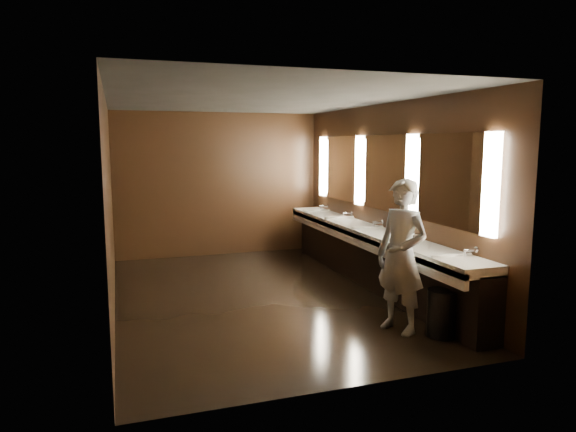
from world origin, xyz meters
The scene contains 10 objects.
floor centered at (0.00, 0.00, 0.00)m, with size 6.00×6.00×0.00m, color black.
ceiling centered at (0.00, 0.00, 2.80)m, with size 4.00×6.00×0.02m, color #2D2D2B.
wall_back centered at (0.00, 3.00, 1.40)m, with size 4.00×0.02×2.80m, color black.
wall_front centered at (0.00, -3.00, 1.40)m, with size 4.00×0.02×2.80m, color black.
wall_left centered at (-2.00, 0.00, 1.40)m, with size 0.02×6.00×2.80m, color black.
wall_right centered at (2.00, 0.00, 1.40)m, with size 0.02×6.00×2.80m, color black.
sink_counter centered at (1.79, 0.00, 0.50)m, with size 0.55×5.40×1.01m.
mirror_band centered at (1.98, 0.00, 1.75)m, with size 0.06×5.03×1.15m.
person centered at (1.20, -1.88, 0.90)m, with size 0.66×0.43×1.80m, color #9BB6E8.
trash_bin centered at (1.58, -2.18, 0.27)m, with size 0.35×0.35×0.54m, color black.
Camera 1 is at (-1.90, -6.99, 2.19)m, focal length 32.00 mm.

